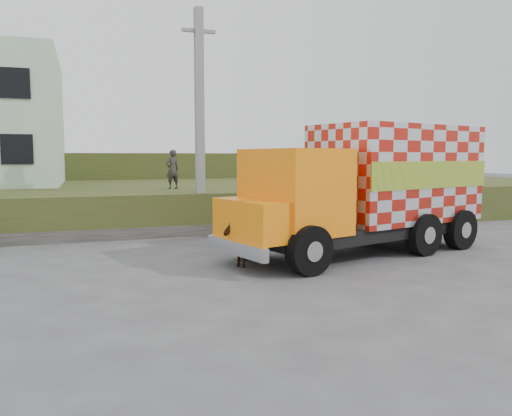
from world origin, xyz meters
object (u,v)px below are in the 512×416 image
object	(u,v)px
cargo_truck	(370,187)
cow	(237,240)
utility_pole	(200,121)
pedestrian	(172,169)

from	to	relation	value
cargo_truck	cow	size ratio (longest dim) A/B	5.93
utility_pole	cow	xyz separation A→B (m)	(-0.23, -5.39, -3.45)
cargo_truck	pedestrian	xyz separation A→B (m)	(-4.52, 7.53, 0.38)
utility_pole	cow	distance (m)	6.40
cargo_truck	pedestrian	size ratio (longest dim) A/B	5.52
pedestrian	cargo_truck	bearing A→B (deg)	101.27
cow	pedestrian	bearing A→B (deg)	108.99
cow	pedestrian	xyz separation A→B (m)	(-0.36, 7.87, 1.67)
cow	pedestrian	size ratio (longest dim) A/B	0.93
cargo_truck	utility_pole	bearing A→B (deg)	112.32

